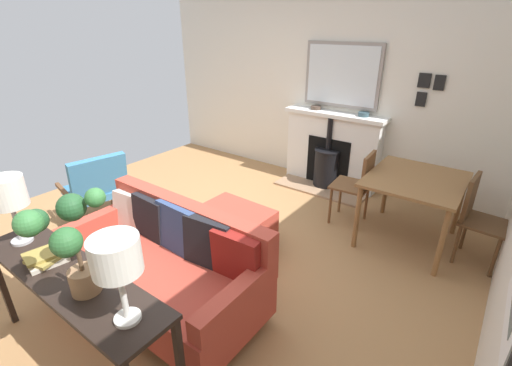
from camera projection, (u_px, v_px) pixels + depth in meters
The scene contains 18 objects.
ground_plane at pixel (197, 247), 3.73m from camera, with size 4.99×5.20×0.01m, color #A87A4C.
wall_left at pixel (317, 83), 5.00m from camera, with size 0.12×5.20×2.73m, color silver.
fireplace at pixel (331, 153), 4.99m from camera, with size 0.64×1.40×1.04m.
mirror_over_mantel at pixel (342, 75), 4.66m from camera, with size 0.04×1.04×0.82m.
mantel_bowl_near at pixel (316, 107), 4.93m from camera, with size 0.14×0.14×0.05m.
mantel_bowl_far at pixel (364, 114), 4.56m from camera, with size 0.14×0.14×0.06m.
sofa at pixel (166, 264), 2.88m from camera, with size 0.82×1.73×0.82m.
ottoman at pixel (230, 227), 3.61m from camera, with size 0.69×0.75×0.42m.
armchair_accent at pixel (97, 186), 4.04m from camera, with size 0.77×0.71×0.84m.
console_table at pixel (70, 285), 2.23m from camera, with size 0.38×1.63×0.73m.
table_lamp_near_end at pixel (8, 194), 2.38m from camera, with size 0.23×0.23×0.50m.
table_lamp_far_end at pixel (116, 259), 1.71m from camera, with size 0.24×0.24×0.50m.
potted_plant at pixel (68, 236), 1.89m from camera, with size 0.45×0.47×0.60m.
book_stack at pixel (47, 257), 2.30m from camera, with size 0.28×0.23×0.07m.
dining_table at pixel (415, 186), 3.60m from camera, with size 1.01×0.88×0.73m.
dining_chair_near_fireplace at pixel (358, 182), 3.96m from camera, with size 0.43×0.43×0.87m.
dining_chair_by_back_wall at pixel (477, 214), 3.34m from camera, with size 0.43×0.43×0.87m.
photo_gallery_row at pixel (428, 87), 4.11m from camera, with size 0.02×0.29×0.38m.
Camera 1 is at (2.15, 2.35, 2.15)m, focal length 25.02 mm.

